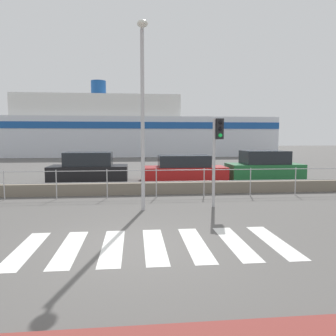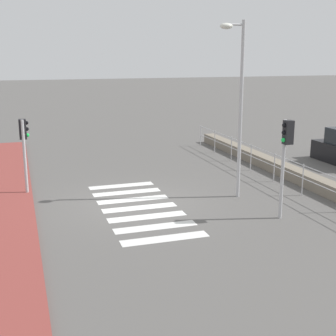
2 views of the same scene
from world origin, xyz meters
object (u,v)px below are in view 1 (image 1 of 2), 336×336
Objects in this scene: streetlamp at (143,96)px; ferry_boat at (127,131)px; parked_car_red at (184,170)px; parked_car_green at (264,167)px; parked_car_black at (89,169)px; traffic_light_far at (217,142)px.

streetlamp is 0.17× the size of ferry_boat.
parked_car_red is 1.13× the size of parked_car_green.
ferry_boat is 7.70× the size of parked_car_red.
streetlamp is at bearing -133.93° from parked_car_green.
parked_car_green is at bearing -71.25° from ferry_boat.
ferry_boat reaches higher than parked_car_red.
parked_car_black is 9.56m from parked_car_green.
parked_car_green is (4.42, 6.79, -1.49)m from traffic_light_far.
traffic_light_far is 8.64m from parked_car_black.
traffic_light_far is 0.74× the size of parked_car_green.
traffic_light_far reaches higher than parked_car_black.
traffic_light_far is at bearing -123.08° from parked_car_green.
parked_car_red is (5.05, 0.00, -0.08)m from parked_car_black.
traffic_light_far is 0.08× the size of ferry_boat.
traffic_light_far is 2.88m from streetlamp.
parked_car_green is (4.51, -0.00, 0.10)m from parked_car_red.
streetlamp is 1.45× the size of parked_car_black.
ferry_boat is 25.36m from parked_car_green.
ferry_boat reaches higher than traffic_light_far.
parked_car_black is (-1.44, -23.90, -2.47)m from ferry_boat.
parked_car_green is at bearing 56.92° from traffic_light_far.
streetlamp is 8.12m from parked_car_red.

